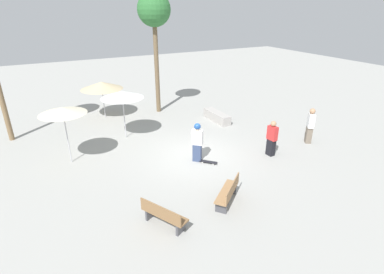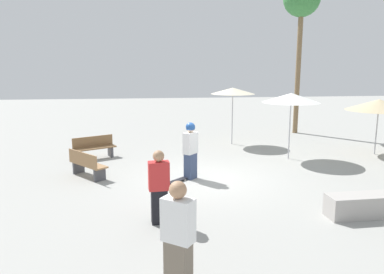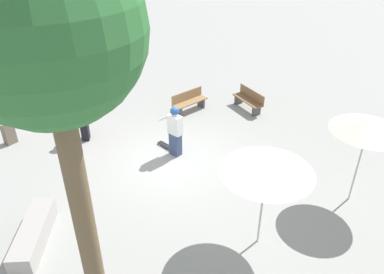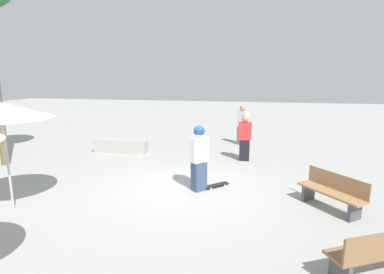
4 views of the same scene
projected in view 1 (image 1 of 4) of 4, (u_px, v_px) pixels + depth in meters
name	position (u px, v px, depth m)	size (l,w,h in m)	color
ground_plane	(195.00, 156.00, 14.01)	(60.00, 60.00, 0.00)	#9E9E99
skater_main	(197.00, 141.00, 13.19)	(0.52, 0.53, 1.81)	#38476B
skateboard	(208.00, 162.00, 13.34)	(0.72, 0.70, 0.07)	black
concrete_ledge	(217.00, 116.00, 18.15)	(2.20, 0.64, 0.54)	#A8A39E
bench_near	(163.00, 215.00, 9.39)	(1.62, 1.13, 0.85)	#47474C
bench_far	(228.00, 192.00, 10.52)	(1.36, 1.51, 0.85)	#47474C
shade_umbrella_white	(122.00, 94.00, 15.03)	(2.17, 2.17, 2.53)	#B7B7BC
shade_umbrella_cream	(63.00, 111.00, 12.49)	(1.96, 1.96, 2.56)	#B7B7BC
shade_umbrella_tan	(102.00, 85.00, 18.08)	(2.53, 2.53, 2.23)	#B7B7BC
palm_tree_right	(154.00, 13.00, 17.42)	(1.96, 1.96, 7.21)	brown
bystander_watching	(310.00, 126.00, 15.01)	(0.56, 0.52, 1.82)	#726656
bystander_far	(272.00, 138.00, 13.75)	(0.48, 0.30, 1.70)	black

